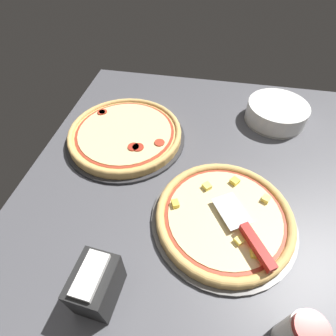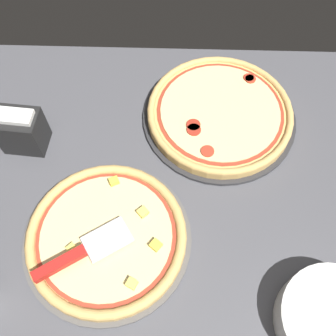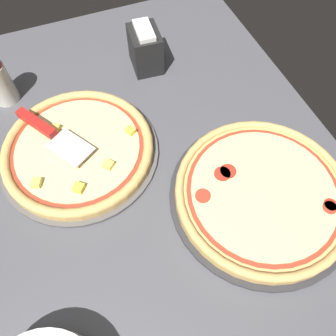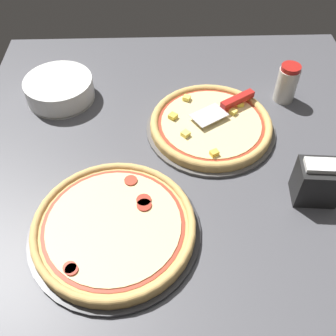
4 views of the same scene
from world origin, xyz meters
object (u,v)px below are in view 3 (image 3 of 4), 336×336
object	(u,v)px
pizza_front	(80,148)
pizza_back	(264,192)
serving_spatula	(46,128)
parmesan_shaker	(0,82)
napkin_holder	(147,48)

from	to	relation	value
pizza_front	pizza_back	bearing A→B (deg)	52.81
pizza_front	serving_spatula	world-z (taller)	serving_spatula
parmesan_shaker	pizza_front	bearing A→B (deg)	29.17
pizza_front	parmesan_shaker	distance (cm)	28.55
pizza_front	pizza_back	xyz separation A→B (cm)	(26.21, 34.54, 0.27)
pizza_back	napkin_holder	world-z (taller)	napkin_holder
pizza_front	serving_spatula	xyz separation A→B (cm)	(-6.37, -5.89, 2.82)
pizza_front	pizza_back	distance (cm)	43.36
parmesan_shaker	napkin_holder	distance (cm)	39.09
pizza_back	napkin_holder	bearing A→B (deg)	-169.34
serving_spatula	napkin_holder	bearing A→B (deg)	118.26
napkin_holder	serving_spatula	bearing A→B (deg)	-61.74
pizza_front	pizza_back	size ratio (longest dim) A/B	0.93
serving_spatula	parmesan_shaker	xyz separation A→B (cm)	(-18.35, -7.91, 0.87)
parmesan_shaker	serving_spatula	bearing A→B (deg)	23.31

